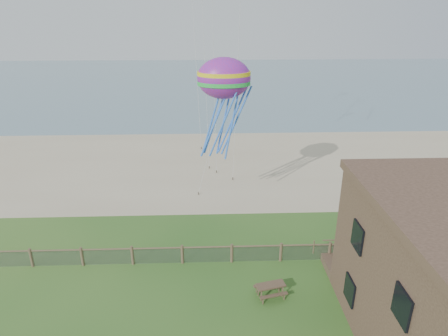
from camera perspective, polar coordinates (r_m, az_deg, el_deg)
The scene contains 5 objects.
sand_beach at distance 39.23m, azimuth -0.19°, elevation 0.54°, with size 72.00×20.00×0.02m, color tan.
ocean at distance 81.70m, azimuth -1.28°, elevation 12.15°, with size 160.00×68.00×0.02m, color slate.
chainlink_fence at distance 24.82m, azimuth 1.12°, elevation -12.22°, with size 36.20×0.20×1.25m, color #483928, non-canonical shape.
picnic_table at distance 22.62m, azimuth 6.64°, elevation -17.06°, with size 1.56×1.18×0.66m, color brown, non-canonical shape.
octopus_kite at distance 27.51m, azimuth -0.01°, elevation 8.83°, with size 3.57×2.52×7.35m, color red, non-canonical shape.
Camera 1 is at (-1.24, -14.36, 14.68)m, focal length 32.00 mm.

